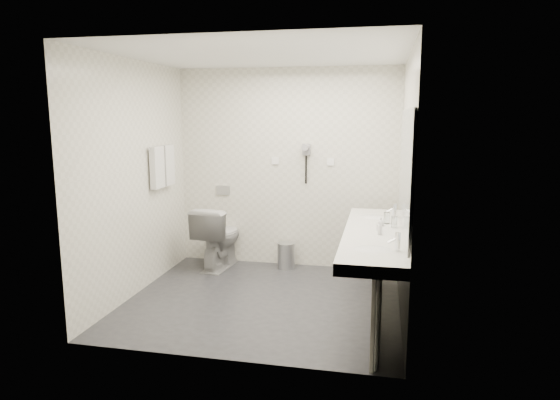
# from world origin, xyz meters

# --- Properties ---
(floor) EXTENTS (2.80, 2.80, 0.00)m
(floor) POSITION_xyz_m (0.00, 0.00, 0.00)
(floor) COLOR #2B2C31
(floor) RESTS_ON ground
(ceiling) EXTENTS (2.80, 2.80, 0.00)m
(ceiling) POSITION_xyz_m (0.00, 0.00, 2.50)
(ceiling) COLOR white
(ceiling) RESTS_ON wall_back
(wall_back) EXTENTS (2.80, 0.00, 2.80)m
(wall_back) POSITION_xyz_m (0.00, 1.30, 1.25)
(wall_back) COLOR silver
(wall_back) RESTS_ON floor
(wall_front) EXTENTS (2.80, 0.00, 2.80)m
(wall_front) POSITION_xyz_m (0.00, -1.30, 1.25)
(wall_front) COLOR silver
(wall_front) RESTS_ON floor
(wall_left) EXTENTS (0.00, 2.60, 2.60)m
(wall_left) POSITION_xyz_m (-1.40, 0.00, 1.25)
(wall_left) COLOR silver
(wall_left) RESTS_ON floor
(wall_right) EXTENTS (0.00, 2.60, 2.60)m
(wall_right) POSITION_xyz_m (1.40, 0.00, 1.25)
(wall_right) COLOR silver
(wall_right) RESTS_ON floor
(vanity_counter) EXTENTS (0.55, 2.20, 0.10)m
(vanity_counter) POSITION_xyz_m (1.12, -0.20, 0.80)
(vanity_counter) COLOR white
(vanity_counter) RESTS_ON floor
(vanity_panel) EXTENTS (0.03, 2.15, 0.75)m
(vanity_panel) POSITION_xyz_m (1.15, -0.20, 0.38)
(vanity_panel) COLOR #9A9892
(vanity_panel) RESTS_ON floor
(vanity_post_near) EXTENTS (0.06, 0.06, 0.75)m
(vanity_post_near) POSITION_xyz_m (1.18, -1.24, 0.38)
(vanity_post_near) COLOR silver
(vanity_post_near) RESTS_ON floor
(vanity_post_far) EXTENTS (0.06, 0.06, 0.75)m
(vanity_post_far) POSITION_xyz_m (1.18, 0.84, 0.38)
(vanity_post_far) COLOR silver
(vanity_post_far) RESTS_ON floor
(mirror) EXTENTS (0.02, 2.20, 1.05)m
(mirror) POSITION_xyz_m (1.39, -0.20, 1.45)
(mirror) COLOR #B2BCC6
(mirror) RESTS_ON wall_right
(basin_near) EXTENTS (0.40, 0.31, 0.05)m
(basin_near) POSITION_xyz_m (1.12, -0.85, 0.83)
(basin_near) COLOR white
(basin_near) RESTS_ON vanity_counter
(basin_far) EXTENTS (0.40, 0.31, 0.05)m
(basin_far) POSITION_xyz_m (1.12, 0.45, 0.83)
(basin_far) COLOR white
(basin_far) RESTS_ON vanity_counter
(faucet_near) EXTENTS (0.04, 0.04, 0.15)m
(faucet_near) POSITION_xyz_m (1.32, -0.85, 0.92)
(faucet_near) COLOR silver
(faucet_near) RESTS_ON vanity_counter
(faucet_far) EXTENTS (0.04, 0.04, 0.15)m
(faucet_far) POSITION_xyz_m (1.32, 0.45, 0.92)
(faucet_far) COLOR silver
(faucet_far) RESTS_ON vanity_counter
(soap_bottle_a) EXTENTS (0.06, 0.06, 0.09)m
(soap_bottle_a) POSITION_xyz_m (1.17, -0.18, 0.90)
(soap_bottle_a) COLOR white
(soap_bottle_a) RESTS_ON vanity_counter
(soap_bottle_b) EXTENTS (0.09, 0.09, 0.08)m
(soap_bottle_b) POSITION_xyz_m (1.19, 0.03, 0.89)
(soap_bottle_b) COLOR white
(soap_bottle_b) RESTS_ON vanity_counter
(soap_bottle_c) EXTENTS (0.05, 0.05, 0.12)m
(soap_bottle_c) POSITION_xyz_m (1.18, -0.33, 0.91)
(soap_bottle_c) COLOR white
(soap_bottle_c) RESTS_ON vanity_counter
(glass_left) EXTENTS (0.08, 0.08, 0.11)m
(glass_left) POSITION_xyz_m (1.31, -0.02, 0.91)
(glass_left) COLOR silver
(glass_left) RESTS_ON vanity_counter
(glass_right) EXTENTS (0.07, 0.07, 0.11)m
(glass_right) POSITION_xyz_m (1.24, 0.15, 0.91)
(glass_right) COLOR silver
(glass_right) RESTS_ON vanity_counter
(toilet) EXTENTS (0.53, 0.83, 0.80)m
(toilet) POSITION_xyz_m (-0.82, 0.98, 0.40)
(toilet) COLOR white
(toilet) RESTS_ON floor
(flush_plate) EXTENTS (0.18, 0.02, 0.12)m
(flush_plate) POSITION_xyz_m (-0.85, 1.29, 0.95)
(flush_plate) COLOR #B2B5BA
(flush_plate) RESTS_ON wall_back
(pedal_bin) EXTENTS (0.25, 0.25, 0.32)m
(pedal_bin) POSITION_xyz_m (0.03, 1.12, 0.16)
(pedal_bin) COLOR #B2B5BA
(pedal_bin) RESTS_ON floor
(bin_lid) EXTENTS (0.23, 0.23, 0.02)m
(bin_lid) POSITION_xyz_m (0.03, 1.12, 0.32)
(bin_lid) COLOR #B2B5BA
(bin_lid) RESTS_ON pedal_bin
(towel_rail) EXTENTS (0.02, 0.62, 0.02)m
(towel_rail) POSITION_xyz_m (-1.35, 0.55, 1.55)
(towel_rail) COLOR silver
(towel_rail) RESTS_ON wall_left
(towel_near) EXTENTS (0.07, 0.24, 0.48)m
(towel_near) POSITION_xyz_m (-1.34, 0.41, 1.33)
(towel_near) COLOR silver
(towel_near) RESTS_ON towel_rail
(towel_far) EXTENTS (0.07, 0.24, 0.48)m
(towel_far) POSITION_xyz_m (-1.34, 0.69, 1.33)
(towel_far) COLOR silver
(towel_far) RESTS_ON towel_rail
(dryer_cradle) EXTENTS (0.10, 0.04, 0.14)m
(dryer_cradle) POSITION_xyz_m (0.25, 1.27, 1.50)
(dryer_cradle) COLOR gray
(dryer_cradle) RESTS_ON wall_back
(dryer_barrel) EXTENTS (0.08, 0.14, 0.08)m
(dryer_barrel) POSITION_xyz_m (0.25, 1.20, 1.53)
(dryer_barrel) COLOR gray
(dryer_barrel) RESTS_ON dryer_cradle
(dryer_cord) EXTENTS (0.02, 0.02, 0.35)m
(dryer_cord) POSITION_xyz_m (0.25, 1.26, 1.25)
(dryer_cord) COLOR black
(dryer_cord) RESTS_ON dryer_cradle
(switch_plate_a) EXTENTS (0.09, 0.02, 0.09)m
(switch_plate_a) POSITION_xyz_m (-0.15, 1.29, 1.35)
(switch_plate_a) COLOR white
(switch_plate_a) RESTS_ON wall_back
(switch_plate_b) EXTENTS (0.09, 0.02, 0.09)m
(switch_plate_b) POSITION_xyz_m (0.55, 1.29, 1.35)
(switch_plate_b) COLOR white
(switch_plate_b) RESTS_ON wall_back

